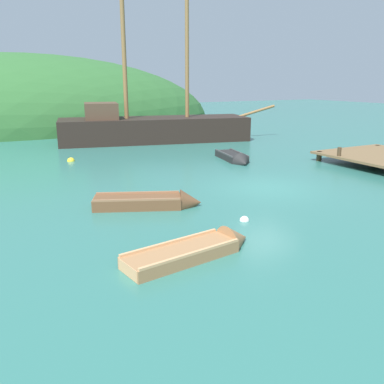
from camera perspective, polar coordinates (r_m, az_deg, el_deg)
ground_plane at (r=17.27m, az=10.17°, el=0.60°), size 120.00×120.00×0.00m
shore_hill at (r=43.62m, az=-22.60°, el=8.50°), size 39.54×21.73×13.62m
sailing_ship at (r=30.10m, az=-5.47°, el=8.28°), size 16.10×6.59×13.23m
rowboat_far at (r=14.44m, az=-5.48°, el=-1.58°), size 3.84×2.41×0.96m
rowboat_near_dock at (r=10.59m, az=1.11°, el=-8.19°), size 3.81×1.49×0.94m
rowboat_outer_left at (r=22.78m, az=5.97°, el=4.62°), size 1.62×3.47×0.94m
buoy_white at (r=13.14m, az=7.31°, el=-3.99°), size 0.30×0.30×0.30m
buoy_yellow at (r=23.58m, az=-16.52°, el=4.15°), size 0.41×0.41×0.41m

